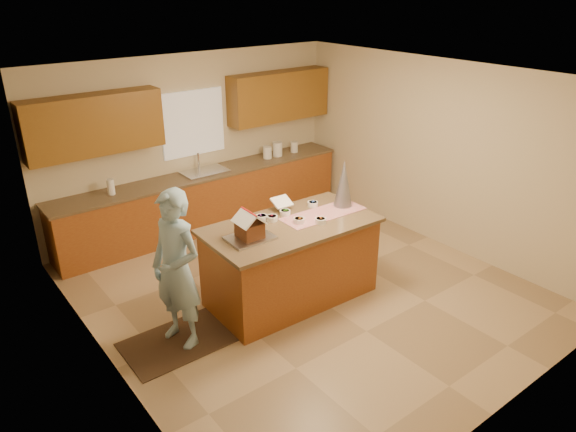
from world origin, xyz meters
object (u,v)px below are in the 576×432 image
at_px(gingerbread_house, 250,227).
at_px(island_base, 291,263).
at_px(tinsel_tree, 344,183).
at_px(boy, 177,270).

bearing_deg(gingerbread_house, island_base, 3.41).
bearing_deg(island_base, gingerbread_house, -174.81).
distance_m(tinsel_tree, boy, 2.39).
distance_m(island_base, gingerbread_house, 0.91).
height_order(island_base, boy, boy).
relative_size(island_base, tinsel_tree, 3.27).
xyz_separation_m(tinsel_tree, boy, (-2.36, 0.01, -0.43)).
xyz_separation_m(island_base, tinsel_tree, (0.87, 0.03, 0.84)).
distance_m(island_base, boy, 1.55).
distance_m(boy, gingerbread_house, 0.92).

